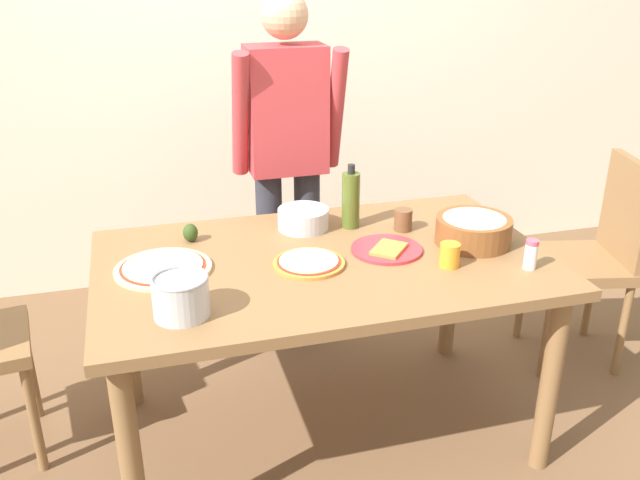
% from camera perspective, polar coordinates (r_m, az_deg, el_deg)
% --- Properties ---
extents(ground, '(8.00, 8.00, 0.00)m').
position_cam_1_polar(ground, '(2.83, 0.28, -15.61)').
color(ground, brown).
extents(wall_back, '(5.60, 0.10, 2.60)m').
position_cam_1_polar(wall_back, '(3.79, -6.59, 15.99)').
color(wall_back, silver).
rests_on(wall_back, ground).
extents(dining_table, '(1.60, 0.96, 0.76)m').
position_cam_1_polar(dining_table, '(2.46, 0.31, -3.45)').
color(dining_table, brown).
rests_on(dining_table, ground).
extents(person_cook, '(0.49, 0.25, 1.62)m').
position_cam_1_polar(person_cook, '(3.06, -2.76, 7.41)').
color(person_cook, '#2D2D38').
rests_on(person_cook, ground).
extents(chair_wooden_right, '(0.48, 0.48, 0.95)m').
position_cam_1_polar(chair_wooden_right, '(3.26, 22.09, -0.76)').
color(chair_wooden_right, brown).
rests_on(chair_wooden_right, ground).
extents(pizza_raw_on_board, '(0.33, 0.33, 0.02)m').
position_cam_1_polar(pizza_raw_on_board, '(2.39, -13.00, -2.29)').
color(pizza_raw_on_board, beige).
rests_on(pizza_raw_on_board, dining_table).
extents(pizza_cooked_on_tray, '(0.25, 0.25, 0.02)m').
position_cam_1_polar(pizza_cooked_on_tray, '(2.37, -0.94, -1.90)').
color(pizza_cooked_on_tray, '#C67A33').
rests_on(pizza_cooked_on_tray, dining_table).
extents(plate_with_slice, '(0.26, 0.26, 0.02)m').
position_cam_1_polar(plate_with_slice, '(2.49, 5.64, -0.80)').
color(plate_with_slice, red).
rests_on(plate_with_slice, dining_table).
extents(popcorn_bowl, '(0.28, 0.28, 0.11)m').
position_cam_1_polar(popcorn_bowl, '(2.59, 12.73, 1.01)').
color(popcorn_bowl, brown).
rests_on(popcorn_bowl, dining_table).
extents(mixing_bowl_steel, '(0.20, 0.20, 0.08)m').
position_cam_1_polar(mixing_bowl_steel, '(2.67, -1.33, 1.81)').
color(mixing_bowl_steel, '#B7B7BC').
rests_on(mixing_bowl_steel, dining_table).
extents(olive_oil_bottle, '(0.07, 0.07, 0.26)m').
position_cam_1_polar(olive_oil_bottle, '(2.66, 2.59, 3.39)').
color(olive_oil_bottle, '#47561E').
rests_on(olive_oil_bottle, dining_table).
extents(steel_pot, '(0.17, 0.17, 0.13)m').
position_cam_1_polar(steel_pot, '(2.07, -11.58, -4.59)').
color(steel_pot, '#B7B7BC').
rests_on(steel_pot, dining_table).
extents(cup_orange, '(0.07, 0.07, 0.08)m').
position_cam_1_polar(cup_orange, '(2.39, 10.80, -1.24)').
color(cup_orange, orange).
rests_on(cup_orange, dining_table).
extents(cup_small_brown, '(0.07, 0.07, 0.08)m').
position_cam_1_polar(cup_small_brown, '(2.67, 6.97, 1.69)').
color(cup_small_brown, brown).
rests_on(cup_small_brown, dining_table).
extents(salt_shaker, '(0.04, 0.04, 0.11)m').
position_cam_1_polar(salt_shaker, '(2.44, 17.23, -1.15)').
color(salt_shaker, white).
rests_on(salt_shaker, dining_table).
extents(avocado, '(0.06, 0.06, 0.07)m').
position_cam_1_polar(avocado, '(2.59, -10.79, 0.60)').
color(avocado, '#2D4219').
rests_on(avocado, dining_table).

